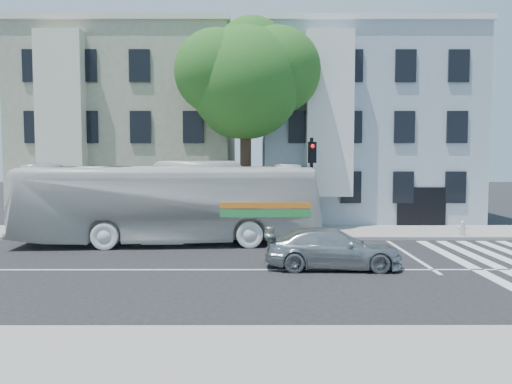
{
  "coord_description": "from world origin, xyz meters",
  "views": [
    {
      "loc": [
        0.48,
        -16.63,
        3.81
      ],
      "look_at": [
        0.51,
        3.48,
        2.4
      ],
      "focal_mm": 35.0,
      "sensor_mm": 36.0,
      "label": 1
    }
  ],
  "objects_px": {
    "traffic_signal": "(312,174)",
    "bus": "(170,202)",
    "sedan": "(332,248)",
    "fire_hydrant": "(462,228)"
  },
  "relations": [
    {
      "from": "sedan",
      "to": "traffic_signal",
      "type": "height_order",
      "value": "traffic_signal"
    },
    {
      "from": "sedan",
      "to": "traffic_signal",
      "type": "xyz_separation_m",
      "value": [
        -0.09,
        5.63,
        2.35
      ]
    },
    {
      "from": "traffic_signal",
      "to": "fire_hydrant",
      "type": "relative_size",
      "value": 6.76
    },
    {
      "from": "bus",
      "to": "sedan",
      "type": "height_order",
      "value": "bus"
    },
    {
      "from": "sedan",
      "to": "traffic_signal",
      "type": "distance_m",
      "value": 6.1
    },
    {
      "from": "traffic_signal",
      "to": "bus",
      "type": "bearing_deg",
      "value": 163.78
    },
    {
      "from": "sedan",
      "to": "fire_hydrant",
      "type": "bearing_deg",
      "value": -46.37
    },
    {
      "from": "bus",
      "to": "sedan",
      "type": "xyz_separation_m",
      "value": [
        6.42,
        -4.89,
        -1.14
      ]
    },
    {
      "from": "bus",
      "to": "fire_hydrant",
      "type": "relative_size",
      "value": 18.85
    },
    {
      "from": "sedan",
      "to": "traffic_signal",
      "type": "bearing_deg",
      "value": 3.24
    }
  ]
}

